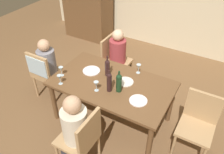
{
  "coord_description": "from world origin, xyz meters",
  "views": [
    {
      "loc": [
        1.27,
        -2.23,
        2.79
      ],
      "look_at": [
        0.0,
        0.0,
        0.84
      ],
      "focal_mm": 37.06,
      "sensor_mm": 36.0,
      "label": 1
    }
  ],
  "objects_px": {
    "wine_glass_centre": "(139,67)",
    "dinner_plate_guest_left": "(138,101)",
    "person_man_guest": "(74,127)",
    "person_man_bearded": "(49,64)",
    "wine_bottle_short_olive": "(119,82)",
    "wine_glass_near_right": "(60,78)",
    "person_woman_host": "(119,54)",
    "wine_bottle_dark_red": "(109,82)",
    "wine_bottle_tall_green": "(107,67)",
    "dinner_plate_guest_right": "(91,71)",
    "dining_table": "(112,87)",
    "dinner_plate_host": "(125,82)",
    "chair_right_end": "(198,121)",
    "chair_far_left": "(113,58)",
    "wine_glass_near_left": "(61,69)",
    "chair_left_end": "(43,70)",
    "chair_near": "(82,138)",
    "wine_glass_far": "(96,84)"
  },
  "relations": [
    {
      "from": "chair_right_end",
      "to": "dinner_plate_guest_right",
      "type": "relative_size",
      "value": 3.5
    },
    {
      "from": "chair_near",
      "to": "wine_bottle_tall_green",
      "type": "distance_m",
      "value": 1.08
    },
    {
      "from": "dining_table",
      "to": "chair_right_end",
      "type": "xyz_separation_m",
      "value": [
        1.23,
        0.09,
        -0.13
      ]
    },
    {
      "from": "chair_near",
      "to": "person_man_guest",
      "type": "distance_m",
      "value": 0.17
    },
    {
      "from": "dining_table",
      "to": "dinner_plate_guest_right",
      "type": "distance_m",
      "value": 0.43
    },
    {
      "from": "chair_right_end",
      "to": "dinner_plate_guest_left",
      "type": "height_order",
      "value": "chair_right_end"
    },
    {
      "from": "wine_glass_centre",
      "to": "dinner_plate_guest_left",
      "type": "distance_m",
      "value": 0.63
    },
    {
      "from": "dining_table",
      "to": "wine_bottle_dark_red",
      "type": "distance_m",
      "value": 0.29
    },
    {
      "from": "wine_bottle_short_olive",
      "to": "dinner_plate_host",
      "type": "distance_m",
      "value": 0.25
    },
    {
      "from": "chair_near",
      "to": "wine_bottle_short_olive",
      "type": "distance_m",
      "value": 0.85
    },
    {
      "from": "person_man_bearded",
      "to": "wine_bottle_short_olive",
      "type": "xyz_separation_m",
      "value": [
        1.4,
        -0.13,
        0.25
      ]
    },
    {
      "from": "chair_left_end",
      "to": "wine_glass_near_left",
      "type": "xyz_separation_m",
      "value": [
        0.51,
        -0.09,
        0.25
      ]
    },
    {
      "from": "dining_table",
      "to": "person_man_bearded",
      "type": "bearing_deg",
      "value": 178.81
    },
    {
      "from": "person_woman_host",
      "to": "wine_glass_near_right",
      "type": "distance_m",
      "value": 1.3
    },
    {
      "from": "wine_glass_near_right",
      "to": "dinner_plate_host",
      "type": "bearing_deg",
      "value": 31.89
    },
    {
      "from": "wine_bottle_short_olive",
      "to": "person_man_bearded",
      "type": "bearing_deg",
      "value": 174.54
    },
    {
      "from": "person_man_guest",
      "to": "wine_glass_near_right",
      "type": "relative_size",
      "value": 7.68
    },
    {
      "from": "person_man_guest",
      "to": "dinner_plate_guest_left",
      "type": "bearing_deg",
      "value": -35.69
    },
    {
      "from": "person_man_bearded",
      "to": "wine_glass_near_right",
      "type": "distance_m",
      "value": 0.77
    },
    {
      "from": "chair_left_end",
      "to": "wine_bottle_short_olive",
      "type": "bearing_deg",
      "value": 0.62
    },
    {
      "from": "person_man_bearded",
      "to": "person_man_guest",
      "type": "distance_m",
      "value": 1.51
    },
    {
      "from": "wine_bottle_short_olive",
      "to": "wine_bottle_tall_green",
      "type": "bearing_deg",
      "value": 143.58
    },
    {
      "from": "wine_glass_near_left",
      "to": "chair_right_end",
      "type": "bearing_deg",
      "value": 8.83
    },
    {
      "from": "wine_glass_centre",
      "to": "wine_glass_near_right",
      "type": "relative_size",
      "value": 1.0
    },
    {
      "from": "person_woman_host",
      "to": "chair_near",
      "type": "bearing_deg",
      "value": 14.33
    },
    {
      "from": "dining_table",
      "to": "wine_glass_centre",
      "type": "bearing_deg",
      "value": 60.83
    },
    {
      "from": "wine_bottle_dark_red",
      "to": "person_man_bearded",
      "type": "bearing_deg",
      "value": 171.56
    },
    {
      "from": "wine_glass_near_right",
      "to": "dinner_plate_host",
      "type": "relative_size",
      "value": 0.65
    },
    {
      "from": "wine_glass_near_right",
      "to": "dinner_plate_host",
      "type": "distance_m",
      "value": 0.92
    },
    {
      "from": "person_man_guest",
      "to": "wine_glass_near_left",
      "type": "xyz_separation_m",
      "value": [
        -0.7,
        0.66,
        0.19
      ]
    },
    {
      "from": "person_man_guest",
      "to": "dinner_plate_guest_left",
      "type": "distance_m",
      "value": 0.88
    },
    {
      "from": "wine_bottle_dark_red",
      "to": "wine_glass_near_right",
      "type": "bearing_deg",
      "value": -162.08
    },
    {
      "from": "wine_bottle_short_olive",
      "to": "chair_far_left",
      "type": "bearing_deg",
      "value": 123.09
    },
    {
      "from": "dinner_plate_guest_left",
      "to": "chair_right_end",
      "type": "bearing_deg",
      "value": 18.47
    },
    {
      "from": "wine_glass_near_left",
      "to": "wine_glass_far",
      "type": "height_order",
      "value": "same"
    },
    {
      "from": "wine_glass_near_left",
      "to": "dinner_plate_guest_right",
      "type": "xyz_separation_m",
      "value": [
        0.32,
        0.3,
        -0.1
      ]
    },
    {
      "from": "wine_glass_centre",
      "to": "wine_glass_near_right",
      "type": "distance_m",
      "value": 1.15
    },
    {
      "from": "dining_table",
      "to": "wine_glass_centre",
      "type": "xyz_separation_m",
      "value": [
        0.22,
        0.4,
        0.19
      ]
    },
    {
      "from": "person_man_guest",
      "to": "wine_glass_centre",
      "type": "relative_size",
      "value": 7.68
    },
    {
      "from": "chair_right_end",
      "to": "dinner_plate_guest_left",
      "type": "distance_m",
      "value": 0.82
    },
    {
      "from": "chair_near",
      "to": "wine_bottle_short_olive",
      "type": "height_order",
      "value": "wine_bottle_short_olive"
    },
    {
      "from": "chair_near",
      "to": "wine_bottle_dark_red",
      "type": "relative_size",
      "value": 2.76
    },
    {
      "from": "chair_far_left",
      "to": "wine_glass_near_left",
      "type": "bearing_deg",
      "value": -13.24
    },
    {
      "from": "person_woman_host",
      "to": "wine_bottle_dark_red",
      "type": "distance_m",
      "value": 1.15
    },
    {
      "from": "dinner_plate_guest_left",
      "to": "dinner_plate_guest_right",
      "type": "distance_m",
      "value": 0.93
    },
    {
      "from": "wine_bottle_dark_red",
      "to": "wine_glass_near_left",
      "type": "distance_m",
      "value": 0.78
    },
    {
      "from": "chair_far_left",
      "to": "chair_right_end",
      "type": "xyz_separation_m",
      "value": [
        1.71,
        -0.79,
        0.0
      ]
    },
    {
      "from": "person_man_guest",
      "to": "wine_bottle_short_olive",
      "type": "height_order",
      "value": "person_man_guest"
    },
    {
      "from": "wine_bottle_short_olive",
      "to": "dinner_plate_guest_right",
      "type": "relative_size",
      "value": 1.24
    },
    {
      "from": "person_woman_host",
      "to": "wine_glass_far",
      "type": "bearing_deg",
      "value": 13.02
    }
  ]
}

